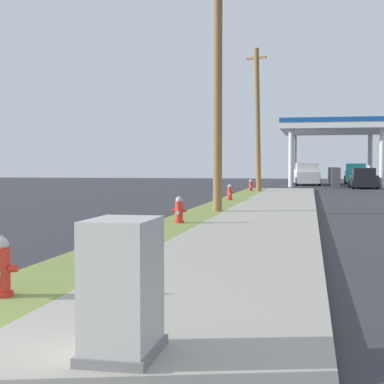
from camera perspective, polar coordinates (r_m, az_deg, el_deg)
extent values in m
cylinder|color=red|center=(7.83, -17.54, -9.16)|extent=(0.29, 0.29, 0.06)
cylinder|color=red|center=(7.78, -17.57, -7.21)|extent=(0.22, 0.22, 0.60)
sphere|color=#B2B2B7|center=(7.73, -17.60, -4.72)|extent=(0.19, 0.19, 0.19)
cylinder|color=#B2B2B7|center=(7.72, -17.61, -4.13)|extent=(0.06, 0.06, 0.05)
cylinder|color=red|center=(7.69, -16.52, -6.94)|extent=(0.10, 0.09, 0.09)
cylinder|color=red|center=(16.97, -1.24, -2.82)|extent=(0.29, 0.29, 0.06)
cylinder|color=red|center=(16.95, -1.24, -1.91)|extent=(0.22, 0.22, 0.60)
sphere|color=#B2B2B7|center=(16.92, -1.24, -0.76)|extent=(0.19, 0.19, 0.19)
cylinder|color=#B2B2B7|center=(16.92, -1.24, -0.49)|extent=(0.06, 0.06, 0.05)
cylinder|color=red|center=(16.98, -1.77, -1.74)|extent=(0.10, 0.09, 0.09)
cylinder|color=red|center=(16.91, -0.71, -1.76)|extent=(0.10, 0.09, 0.09)
cylinder|color=#B2B2B7|center=(16.78, -1.37, -1.96)|extent=(0.11, 0.12, 0.11)
cylinder|color=red|center=(28.39, 3.57, -0.70)|extent=(0.29, 0.29, 0.06)
cylinder|color=red|center=(28.37, 3.57, -0.15)|extent=(0.22, 0.22, 0.60)
sphere|color=#B2B2B7|center=(28.36, 3.58, 0.53)|extent=(0.19, 0.19, 0.19)
cylinder|color=#B2B2B7|center=(28.36, 3.58, 0.70)|extent=(0.06, 0.06, 0.05)
cylinder|color=red|center=(28.39, 3.25, -0.05)|extent=(0.10, 0.09, 0.09)
cylinder|color=red|center=(28.35, 3.89, -0.06)|extent=(0.10, 0.09, 0.09)
cylinder|color=#B2B2B7|center=(28.21, 3.53, -0.17)|extent=(0.11, 0.12, 0.11)
cylinder|color=red|center=(38.97, 5.56, 0.15)|extent=(0.29, 0.29, 0.06)
cylinder|color=red|center=(38.96, 5.56, 0.55)|extent=(0.22, 0.22, 0.60)
sphere|color=#B2B2B7|center=(38.95, 5.56, 1.05)|extent=(0.19, 0.19, 0.19)
cylinder|color=#B2B2B7|center=(38.94, 5.56, 1.17)|extent=(0.06, 0.06, 0.05)
cylinder|color=red|center=(38.97, 5.33, 0.62)|extent=(0.10, 0.09, 0.09)
cylinder|color=red|center=(38.94, 5.79, 0.62)|extent=(0.10, 0.09, 0.09)
cylinder|color=#B2B2B7|center=(38.79, 5.54, 0.54)|extent=(0.11, 0.12, 0.11)
cylinder|color=olive|center=(21.51, 2.44, 10.70)|extent=(0.46, 0.45, 9.35)
cylinder|color=olive|center=(38.77, 6.21, 6.78)|extent=(0.61, 0.49, 9.05)
cube|color=olive|center=(39.31, 6.09, 12.48)|extent=(1.35, 0.63, 0.12)
cube|color=slate|center=(5.28, -6.56, -14.64)|extent=(0.59, 0.84, 0.08)
cube|color=#B7B7B2|center=(5.15, -6.59, -8.92)|extent=(0.53, 0.78, 1.15)
cylinder|color=silver|center=(50.04, 9.35, 3.18)|extent=(0.44, 0.44, 4.74)
cylinder|color=silver|center=(50.33, 17.52, 3.10)|extent=(0.44, 0.44, 4.74)
cylinder|color=silver|center=(60.03, 9.65, 3.06)|extent=(0.44, 0.44, 4.74)
cylinder|color=silver|center=(60.27, 16.46, 2.99)|extent=(0.44, 0.44, 4.74)
cube|color=white|center=(55.14, 13.26, 5.81)|extent=(8.95, 11.79, 0.50)
cube|color=#144C9E|center=(55.17, 13.27, 6.25)|extent=(9.05, 11.89, 0.36)
cube|color=#47474C|center=(50.06, 13.43, 1.35)|extent=(0.70, 1.10, 1.60)
cube|color=#47474C|center=(60.04, 13.05, 1.53)|extent=(0.70, 1.10, 1.60)
cube|color=black|center=(48.19, 15.87, 1.03)|extent=(1.87, 4.52, 0.85)
cube|color=black|center=(47.95, 15.90, 1.87)|extent=(1.62, 2.04, 0.56)
cylinder|color=black|center=(49.82, 14.70, 0.76)|extent=(0.23, 0.60, 0.60)
cylinder|color=black|center=(49.97, 16.66, 0.74)|extent=(0.23, 0.60, 0.60)
cylinder|color=black|center=(46.43, 15.00, 0.63)|extent=(0.23, 0.60, 0.60)
cylinder|color=black|center=(46.59, 17.11, 0.62)|extent=(0.23, 0.60, 0.60)
cube|color=white|center=(55.38, 10.69, 1.38)|extent=(2.52, 5.57, 1.00)
cube|color=white|center=(54.40, 10.79, 2.29)|extent=(2.03, 2.22, 0.76)
cube|color=white|center=(56.56, 10.59, 2.03)|extent=(2.16, 3.09, 0.24)
cylinder|color=black|center=(53.35, 11.91, 0.98)|extent=(0.29, 0.78, 0.76)
cylinder|color=black|center=(53.16, 9.88, 0.99)|extent=(0.29, 0.78, 0.76)
cylinder|color=black|center=(57.62, 11.43, 1.09)|extent=(0.29, 0.78, 0.76)
cylinder|color=black|center=(57.45, 9.55, 1.10)|extent=(0.29, 0.78, 0.76)
cube|color=#197075|center=(62.41, 15.16, 1.45)|extent=(2.22, 5.48, 1.00)
cube|color=#197075|center=(61.43, 15.19, 2.26)|extent=(1.92, 2.13, 0.76)
cube|color=#197075|center=(63.59, 15.13, 2.03)|extent=(2.00, 2.99, 0.24)
cylinder|color=black|center=(60.31, 16.12, 1.10)|extent=(0.25, 0.77, 0.76)
cylinder|color=black|center=(60.25, 14.31, 1.12)|extent=(0.25, 0.77, 0.76)
cylinder|color=black|center=(64.60, 15.94, 1.18)|extent=(0.25, 0.77, 0.76)
cylinder|color=black|center=(64.55, 14.26, 1.20)|extent=(0.25, 0.77, 0.76)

